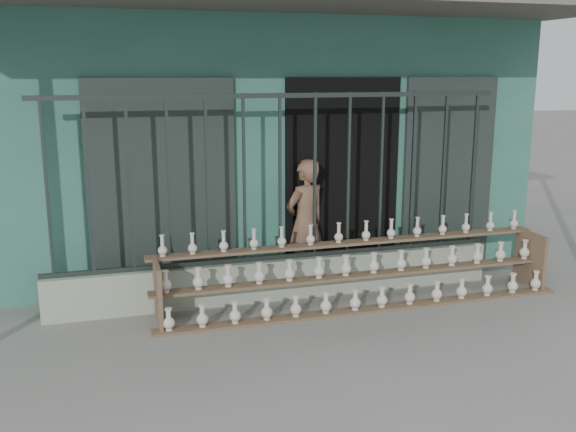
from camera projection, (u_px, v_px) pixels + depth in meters
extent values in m
plane|color=slate|center=(319.00, 344.00, 5.93)|extent=(60.00, 60.00, 0.00)
cube|color=#316859|center=(226.00, 130.00, 9.60)|extent=(7.00, 5.00, 3.20)
cube|color=black|center=(341.00, 180.00, 7.62)|extent=(1.40, 0.12, 2.40)
cube|color=black|center=(163.00, 190.00, 7.00)|extent=(1.60, 0.08, 2.40)
cube|color=black|center=(447.00, 176.00, 7.97)|extent=(1.20, 0.08, 2.40)
cube|color=#59544C|center=(282.00, 1.00, 6.36)|extent=(7.40, 2.00, 0.12)
cube|color=#98A68E|center=(280.00, 278.00, 7.10)|extent=(5.00, 0.20, 0.45)
cube|color=#283330|center=(47.00, 189.00, 6.20)|extent=(0.03, 0.03, 1.80)
cube|color=#283330|center=(89.00, 187.00, 6.31)|extent=(0.03, 0.03, 1.80)
cube|color=#283330|center=(130.00, 185.00, 6.42)|extent=(0.03, 0.03, 1.80)
cube|color=#283330|center=(169.00, 183.00, 6.53)|extent=(0.03, 0.03, 1.80)
cube|color=#283330|center=(207.00, 182.00, 6.63)|extent=(0.03, 0.03, 1.80)
cube|color=#283330|center=(244.00, 180.00, 6.74)|extent=(0.03, 0.03, 1.80)
cube|color=#283330|center=(280.00, 178.00, 6.85)|extent=(0.03, 0.03, 1.80)
cube|color=#283330|center=(315.00, 177.00, 6.96)|extent=(0.03, 0.03, 1.80)
cube|color=#283330|center=(348.00, 175.00, 7.07)|extent=(0.03, 0.03, 1.80)
cube|color=#283330|center=(381.00, 173.00, 7.17)|extent=(0.03, 0.03, 1.80)
cube|color=#283330|center=(413.00, 172.00, 7.28)|extent=(0.03, 0.03, 1.80)
cube|color=#283330|center=(443.00, 170.00, 7.39)|extent=(0.03, 0.03, 1.80)
cube|color=#283330|center=(473.00, 169.00, 7.50)|extent=(0.03, 0.03, 1.80)
cube|color=#283330|center=(280.00, 96.00, 6.66)|extent=(5.00, 0.04, 0.05)
cube|color=#283330|center=(280.00, 257.00, 7.04)|extent=(5.00, 0.04, 0.05)
cube|color=brown|center=(368.00, 309.00, 6.75)|extent=(4.50, 0.18, 0.03)
cube|color=brown|center=(360.00, 275.00, 6.92)|extent=(4.50, 0.18, 0.03)
cube|color=brown|center=(352.00, 243.00, 7.09)|extent=(4.50, 0.18, 0.03)
cube|color=brown|center=(158.00, 294.00, 6.33)|extent=(0.04, 0.55, 0.64)
cube|color=brown|center=(530.00, 259.00, 7.51)|extent=(0.04, 0.55, 0.64)
imported|color=brown|center=(306.00, 223.00, 7.42)|extent=(0.64, 0.54, 1.50)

